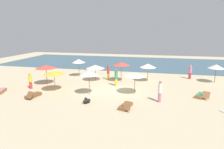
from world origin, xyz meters
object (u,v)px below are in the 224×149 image
(umbrella_3, at_px, (135,74))
(lounger_3, at_px, (201,95))
(umbrella_1, at_px, (79,61))
(umbrella_8, at_px, (121,64))
(dog, at_px, (87,101))
(umbrella_6, at_px, (95,67))
(lounger_2, at_px, (33,95))
(person_0, at_px, (160,91))
(umbrella_4, at_px, (89,73))
(person_3, at_px, (116,78))
(person_2, at_px, (108,72))
(lounger_0, at_px, (0,91))
(umbrella_5, at_px, (148,66))
(person_4, at_px, (190,72))
(person_1, at_px, (30,81))
(umbrella_0, at_px, (54,73))
(lounger_1, at_px, (126,106))
(umbrella_2, at_px, (46,67))
(umbrella_7, at_px, (216,66))

(umbrella_3, height_order, lounger_3, umbrella_3)
(umbrella_1, relative_size, umbrella_8, 1.00)
(umbrella_3, distance_m, dog, 5.19)
(umbrella_6, relative_size, umbrella_8, 0.95)
(umbrella_1, xyz_separation_m, lounger_2, (-0.96, -8.54, -1.92))
(person_0, bearing_deg, umbrella_4, 175.11)
(lounger_2, relative_size, person_3, 0.94)
(lounger_2, height_order, person_2, person_2)
(lounger_0, bearing_deg, umbrella_8, 32.32)
(umbrella_6, bearing_deg, umbrella_4, -78.83)
(umbrella_5, relative_size, person_4, 1.21)
(umbrella_8, distance_m, person_1, 10.11)
(umbrella_5, height_order, lounger_2, umbrella_5)
(umbrella_0, height_order, lounger_0, umbrella_0)
(person_1, bearing_deg, lounger_3, 3.84)
(lounger_3, distance_m, person_0, 4.32)
(dog, bearing_deg, umbrella_0, 150.25)
(umbrella_1, bearing_deg, person_0, -35.01)
(person_1, bearing_deg, person_0, -4.11)
(lounger_1, height_order, person_2, person_2)
(person_0, height_order, person_1, person_0)
(umbrella_1, distance_m, umbrella_5, 9.00)
(lounger_1, distance_m, lounger_2, 8.66)
(umbrella_1, bearing_deg, umbrella_2, -114.59)
(dog, bearing_deg, person_3, 75.47)
(lounger_3, bearing_deg, umbrella_2, 177.52)
(lounger_1, bearing_deg, umbrella_4, 147.49)
(umbrella_2, height_order, person_2, umbrella_2)
(umbrella_0, distance_m, umbrella_8, 7.74)
(person_3, bearing_deg, umbrella_7, 19.43)
(umbrella_1, relative_size, person_0, 1.25)
(person_1, bearing_deg, lounger_0, -137.70)
(umbrella_4, bearing_deg, dog, -76.71)
(umbrella_2, xyz_separation_m, dog, (6.34, -4.34, -1.84))
(umbrella_1, relative_size, umbrella_4, 1.01)
(umbrella_4, height_order, person_0, umbrella_4)
(person_1, bearing_deg, person_4, 25.59)
(umbrella_0, bearing_deg, lounger_1, -19.97)
(umbrella_0, bearing_deg, umbrella_5, 32.70)
(umbrella_0, distance_m, umbrella_4, 3.79)
(umbrella_3, xyz_separation_m, person_0, (2.31, -1.67, -0.97))
(lounger_0, bearing_deg, person_2, 38.80)
(lounger_0, xyz_separation_m, person_3, (10.62, 4.82, 0.77))
(umbrella_3, distance_m, person_0, 3.01)
(lounger_2, bearing_deg, umbrella_8, 46.42)
(umbrella_6, bearing_deg, lounger_2, -118.83)
(umbrella_2, bearing_deg, lounger_0, -127.66)
(umbrella_7, bearing_deg, lounger_0, -158.07)
(person_2, xyz_separation_m, dog, (0.10, -7.94, -0.72))
(umbrella_8, bearing_deg, umbrella_1, 167.43)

